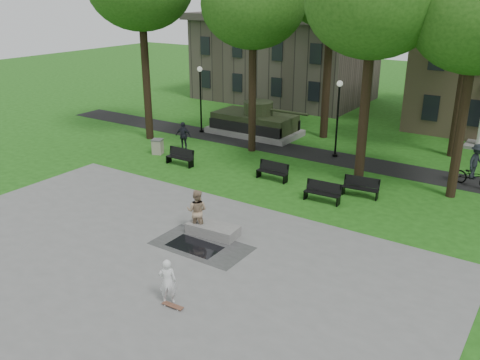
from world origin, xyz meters
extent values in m
plane|color=#1E5213|center=(0.00, 0.00, 0.00)|extent=(120.00, 120.00, 0.00)
cube|color=gray|center=(0.00, -5.00, 0.01)|extent=(22.00, 16.00, 0.02)
cube|color=black|center=(0.00, 12.00, 0.01)|extent=(44.00, 2.60, 0.01)
cube|color=#4C443D|center=(-11.00, 26.50, 3.60)|extent=(15.00, 10.00, 7.20)
cylinder|color=black|center=(-12.00, 9.00, 4.48)|extent=(0.52, 0.52, 8.96)
cylinder|color=black|center=(-4.50, 10.50, 4.00)|extent=(0.48, 0.48, 8.00)
ellipsoid|color=#1D4911|center=(-4.50, 10.50, 9.00)|extent=(6.20, 6.20, 5.27)
cylinder|color=black|center=(3.50, 8.50, 4.16)|extent=(0.50, 0.50, 8.32)
cylinder|color=black|center=(8.00, 9.50, 3.84)|extent=(0.46, 0.46, 7.68)
ellipsoid|color=#1D4911|center=(8.00, 9.50, 8.64)|extent=(6.00, 6.00, 5.10)
cylinder|color=black|center=(-2.00, 16.00, 4.64)|extent=(0.54, 0.54, 9.28)
cylinder|color=black|center=(6.50, 16.50, 4.32)|extent=(0.50, 0.50, 8.64)
cylinder|color=black|center=(-10.00, 12.30, 2.20)|extent=(0.12, 0.12, 4.40)
sphere|color=silver|center=(-10.00, 12.30, 4.55)|extent=(0.36, 0.36, 0.36)
cylinder|color=black|center=(-10.00, 12.30, 0.08)|extent=(0.32, 0.32, 0.16)
cylinder|color=black|center=(0.50, 12.30, 2.20)|extent=(0.12, 0.12, 4.40)
sphere|color=silver|center=(0.50, 12.30, 4.55)|extent=(0.36, 0.36, 0.36)
cylinder|color=black|center=(0.50, 12.30, 0.08)|extent=(0.32, 0.32, 0.16)
cube|color=gray|center=(-6.50, 14.00, 0.20)|extent=(6.50, 3.40, 0.40)
cube|color=#2B351C|center=(-6.50, 14.00, 0.95)|extent=(5.80, 2.80, 1.10)
cube|color=black|center=(-6.50, 12.65, 0.75)|extent=(5.80, 0.35, 0.70)
cube|color=black|center=(-6.50, 15.35, 0.75)|extent=(5.80, 0.35, 0.70)
cylinder|color=#2B351C|center=(-6.20, 14.00, 1.95)|extent=(2.10, 2.10, 0.90)
cylinder|color=#2B351C|center=(-3.90, 14.00, 1.95)|extent=(3.20, 0.18, 0.18)
cube|color=black|center=(0.59, -1.86, 0.02)|extent=(2.20, 1.20, 0.00)
cube|color=gray|center=(0.59, -0.59, 0.24)|extent=(2.27, 1.17, 0.45)
cube|color=brown|center=(2.62, -5.57, 0.06)|extent=(0.79, 0.24, 0.07)
imported|color=silver|center=(2.33, -5.43, 0.83)|extent=(0.70, 0.65, 1.61)
imported|color=tan|center=(-0.16, -0.71, 0.97)|extent=(1.12, 1.00, 1.90)
imported|color=black|center=(-8.29, 8.19, 0.93)|extent=(1.15, 0.64, 1.85)
imported|color=black|center=(8.65, 11.58, 0.57)|extent=(2.28, 1.33, 1.13)
imported|color=black|center=(8.65, 11.58, 1.39)|extent=(1.02, 1.37, 1.88)
cube|color=black|center=(-6.50, 5.68, 0.45)|extent=(1.80, 0.46, 0.05)
cube|color=black|center=(-6.50, 5.90, 0.75)|extent=(1.80, 0.16, 0.50)
cube|color=black|center=(-7.35, 5.68, 0.23)|extent=(0.06, 0.45, 0.45)
cube|color=black|center=(-5.65, 5.68, 0.23)|extent=(0.06, 0.45, 0.45)
cube|color=black|center=(-0.67, 6.52, 0.45)|extent=(1.81, 0.49, 0.05)
cube|color=black|center=(-0.67, 6.74, 0.75)|extent=(1.80, 0.20, 0.50)
cube|color=black|center=(-1.52, 6.52, 0.23)|extent=(0.07, 0.45, 0.45)
cube|color=black|center=(0.18, 6.52, 0.23)|extent=(0.07, 0.45, 0.45)
cube|color=black|center=(2.90, 5.23, 0.45)|extent=(1.82, 0.55, 0.05)
cube|color=black|center=(2.90, 5.45, 0.75)|extent=(1.81, 0.26, 0.50)
cube|color=black|center=(2.05, 5.23, 0.23)|extent=(0.09, 0.45, 0.45)
cube|color=black|center=(3.75, 5.23, 0.23)|extent=(0.09, 0.45, 0.45)
cube|color=black|center=(4.22, 6.90, 0.45)|extent=(1.84, 0.65, 0.05)
cube|color=black|center=(4.22, 7.12, 0.75)|extent=(1.81, 0.36, 0.50)
cube|color=black|center=(3.37, 6.90, 0.23)|extent=(0.11, 0.45, 0.45)
cube|color=black|center=(5.07, 6.90, 0.23)|extent=(0.11, 0.45, 0.45)
cube|color=#9E9482|center=(-9.08, 6.60, 0.45)|extent=(0.78, 0.78, 0.90)
cube|color=#4C4C4C|center=(-9.08, 6.60, 0.93)|extent=(0.86, 0.86, 0.06)
camera|label=1|loc=(12.27, -16.08, 9.79)|focal=38.00mm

